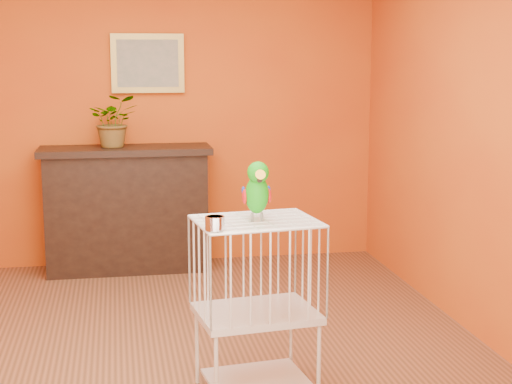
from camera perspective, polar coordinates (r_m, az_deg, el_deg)
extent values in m
plane|color=brown|center=(4.97, -6.29, -11.64)|extent=(4.50, 4.50, 0.00)
plane|color=#C65612|center=(6.89, -7.80, 5.51)|extent=(4.00, 0.00, 4.00)
plane|color=#C65612|center=(2.44, -3.18, -2.47)|extent=(4.00, 0.00, 4.00)
plane|color=#C65612|center=(5.18, 16.14, 3.76)|extent=(0.00, 4.50, 4.50)
cube|color=black|center=(6.75, -9.36, -1.46)|extent=(1.34, 0.45, 1.00)
cube|color=black|center=(6.67, -9.49, 3.01)|extent=(1.43, 0.51, 0.06)
cube|color=black|center=(6.55, -9.33, -1.81)|extent=(0.94, 0.02, 0.50)
cube|color=#551D18|center=(6.72, -11.71, -2.56)|extent=(0.06, 0.20, 0.31)
cube|color=#394F27|center=(6.72, -10.95, -2.54)|extent=(0.06, 0.20, 0.31)
cube|color=#551D18|center=(6.72, -10.09, -2.51)|extent=(0.06, 0.20, 0.31)
cube|color=#394F27|center=(6.72, -9.14, -2.48)|extent=(0.06, 0.20, 0.31)
cube|color=#551D18|center=(6.72, -8.19, -2.45)|extent=(0.06, 0.20, 0.31)
imported|color=#26722D|center=(6.67, -10.28, 4.71)|extent=(0.41, 0.45, 0.34)
cube|color=#A2863A|center=(6.84, -7.88, 9.25)|extent=(0.62, 0.03, 0.50)
cube|color=gray|center=(6.82, -7.88, 9.25)|extent=(0.52, 0.01, 0.40)
cube|color=beige|center=(4.40, 0.02, -13.42)|extent=(0.58, 0.47, 0.02)
cube|color=beige|center=(4.27, 0.02, -8.82)|extent=(0.68, 0.55, 0.04)
cube|color=beige|center=(4.13, 0.02, -2.14)|extent=(0.68, 0.55, 0.01)
cylinder|color=beige|center=(4.09, -2.91, -13.23)|extent=(0.02, 0.02, 0.43)
cylinder|color=beige|center=(4.25, 4.60, -12.32)|extent=(0.02, 0.02, 0.43)
cylinder|color=beige|center=(4.47, -4.32, -11.14)|extent=(0.02, 0.02, 0.43)
cylinder|color=beige|center=(4.62, 2.57, -10.41)|extent=(0.02, 0.02, 0.43)
cylinder|color=silver|center=(3.89, -3.01, -2.27)|extent=(0.10, 0.10, 0.07)
cylinder|color=#59544C|center=(4.11, -0.28, -1.85)|extent=(0.01, 0.01, 0.05)
cylinder|color=#59544C|center=(4.12, 0.43, -1.83)|extent=(0.01, 0.01, 0.05)
ellipsoid|color=#129506|center=(4.09, 0.07, -0.19)|extent=(0.13, 0.18, 0.23)
ellipsoid|color=#129506|center=(4.04, 0.15, 1.44)|extent=(0.12, 0.12, 0.11)
cone|color=orange|center=(3.98, 0.27, 1.15)|extent=(0.06, 0.08, 0.07)
cone|color=black|center=(4.00, 0.24, 0.89)|extent=(0.03, 0.03, 0.03)
sphere|color=black|center=(4.01, -0.36, 1.56)|extent=(0.02, 0.02, 0.02)
sphere|color=black|center=(4.02, 0.74, 1.58)|extent=(0.02, 0.02, 0.02)
ellipsoid|color=#A50C0C|center=(4.09, -0.83, -0.33)|extent=(0.03, 0.07, 0.08)
ellipsoid|color=navy|center=(4.11, 0.93, -0.28)|extent=(0.03, 0.07, 0.08)
cone|color=#129506|center=(4.18, -0.09, -1.04)|extent=(0.08, 0.16, 0.13)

